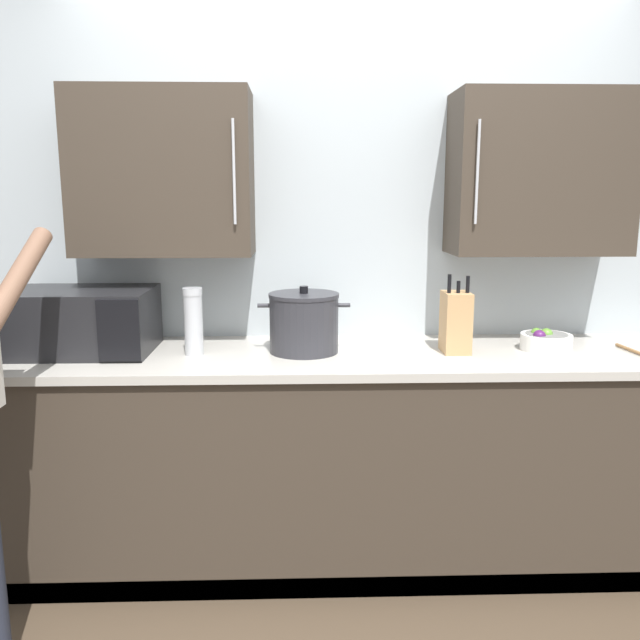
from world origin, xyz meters
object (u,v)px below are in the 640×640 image
(thermos_flask, at_px, (193,321))
(knife_block, at_px, (456,322))
(fruit_bowl, at_px, (545,340))
(stock_pot, at_px, (304,323))
(microwave_oven, at_px, (73,322))

(thermos_flask, relative_size, knife_block, 0.84)
(fruit_bowl, xyz_separation_m, thermos_flask, (-1.50, -0.03, 0.10))
(fruit_bowl, height_order, stock_pot, stock_pot)
(fruit_bowl, height_order, knife_block, knife_block)
(microwave_oven, distance_m, stock_pot, 0.98)
(microwave_oven, height_order, stock_pot, stock_pot)
(knife_block, relative_size, stock_pot, 0.86)
(fruit_bowl, relative_size, thermos_flask, 0.77)
(stock_pot, bearing_deg, thermos_flask, -175.70)
(thermos_flask, xyz_separation_m, stock_pot, (0.46, 0.03, -0.02))
(thermos_flask, height_order, knife_block, knife_block)
(knife_block, bearing_deg, thermos_flask, -179.40)
(thermos_flask, distance_m, stock_pot, 0.46)
(knife_block, distance_m, stock_pot, 0.64)
(fruit_bowl, xyz_separation_m, knife_block, (-0.40, -0.02, 0.09))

